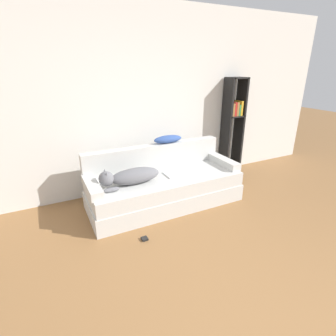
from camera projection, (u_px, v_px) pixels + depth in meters
The scene contains 10 objects.
wall_back at pixel (133, 102), 3.84m from camera, with size 7.34×0.06×2.70m.
couch at pixel (165, 190), 3.70m from camera, with size 2.13×0.84×0.43m.
couch_backrest at pixel (154, 156), 3.85m from camera, with size 2.09×0.15×0.35m.
couch_arm_left at pixel (92, 186), 3.19m from camera, with size 0.15×0.65×0.11m.
couch_arm_right at pixel (223, 161), 4.01m from camera, with size 0.15×0.65×0.11m.
dog at pixel (130, 176), 3.33m from camera, with size 0.79×0.28×0.25m.
laptop at pixel (176, 173), 3.68m from camera, with size 0.34×0.25×0.02m.
throw_pillow at pixel (168, 139), 3.86m from camera, with size 0.44×0.17×0.11m.
bookshelf at pixel (233, 121), 4.57m from camera, with size 0.33×0.26×1.67m.
power_adapter at pixel (145, 239), 2.99m from camera, with size 0.07×0.07×0.03m.
Camera 1 is at (-1.30, -0.78, 1.87)m, focal length 28.00 mm.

